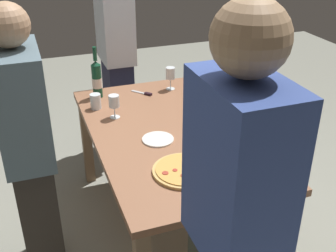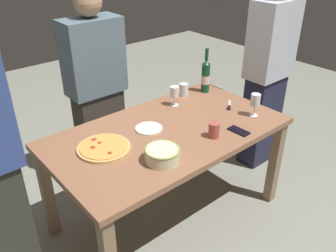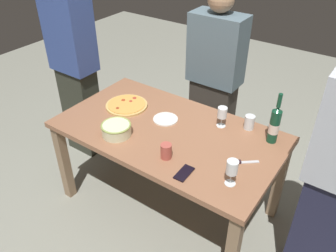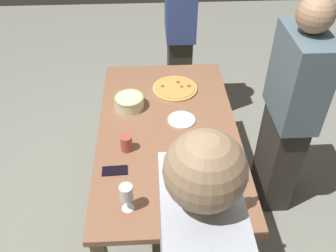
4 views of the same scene
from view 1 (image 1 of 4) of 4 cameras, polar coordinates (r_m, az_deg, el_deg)
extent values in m
plane|color=gray|center=(2.98, 0.00, -13.42)|extent=(8.00, 8.00, 0.00)
cube|color=#966345|center=(2.56, 0.00, -1.02)|extent=(1.60, 0.90, 0.04)
cube|color=#8D7053|center=(2.41, 15.61, -15.42)|extent=(0.07, 0.07, 0.71)
cube|color=#8D7053|center=(3.48, 1.95, 0.14)|extent=(0.07, 0.07, 0.71)
cube|color=#8D7053|center=(3.30, -10.91, -2.01)|extent=(0.07, 0.07, 0.71)
cylinder|color=tan|center=(2.16, 2.21, -6.08)|extent=(0.33, 0.33, 0.02)
cylinder|color=gold|center=(2.16, 2.22, -5.83)|extent=(0.30, 0.30, 0.01)
cylinder|color=#B5392B|center=(2.14, 0.96, -5.99)|extent=(0.03, 0.03, 0.00)
cylinder|color=#9C341C|center=(2.18, 4.58, -5.47)|extent=(0.02, 0.02, 0.00)
cylinder|color=#AE3D2B|center=(2.12, -0.37, -6.38)|extent=(0.03, 0.03, 0.00)
cylinder|color=#A83E1E|center=(2.10, 2.10, -6.72)|extent=(0.03, 0.03, 0.00)
cylinder|color=beige|center=(2.42, 7.77, -1.52)|extent=(0.20, 0.20, 0.08)
torus|color=#96AB53|center=(2.40, 7.83, -0.74)|extent=(0.21, 0.21, 0.01)
cylinder|color=#13432B|center=(3.01, -9.58, 6.01)|extent=(0.07, 0.07, 0.24)
cone|color=#13432B|center=(2.97, -9.78, 8.36)|extent=(0.07, 0.07, 0.03)
cylinder|color=#13432B|center=(2.95, -9.88, 9.59)|extent=(0.03, 0.03, 0.10)
cylinder|color=silver|center=(3.02, -9.56, 5.80)|extent=(0.07, 0.07, 0.07)
cylinder|color=white|center=(2.74, -7.18, 1.21)|extent=(0.07, 0.07, 0.00)
cylinder|color=white|center=(2.72, -7.23, 1.92)|extent=(0.01, 0.01, 0.07)
cylinder|color=white|center=(2.69, -7.32, 3.36)|extent=(0.07, 0.07, 0.08)
cylinder|color=maroon|center=(2.70, -7.30, 3.01)|extent=(0.06, 0.06, 0.04)
cylinder|color=white|center=(3.15, 0.33, 5.06)|extent=(0.07, 0.07, 0.00)
cylinder|color=white|center=(3.13, 0.33, 5.76)|extent=(0.01, 0.01, 0.08)
cylinder|color=white|center=(3.10, 0.33, 7.17)|extent=(0.07, 0.07, 0.09)
cylinder|color=white|center=(2.86, -9.77, 3.30)|extent=(0.07, 0.07, 0.10)
cylinder|color=#B55045|center=(2.76, 3.88, 2.73)|extent=(0.07, 0.07, 0.10)
cylinder|color=white|center=(2.45, -1.37, -1.81)|extent=(0.19, 0.19, 0.01)
cube|color=black|center=(2.95, 3.61, 3.46)|extent=(0.08, 0.15, 0.01)
cube|color=silver|center=(3.09, -3.97, 4.56)|extent=(0.11, 0.10, 0.01)
cube|color=black|center=(3.05, -2.69, 4.35)|extent=(0.06, 0.05, 0.02)
cube|color=#332E28|center=(2.58, -16.87, -11.27)|extent=(0.39, 0.20, 0.78)
cube|color=slate|center=(2.23, -19.24, 2.63)|extent=(0.45, 0.24, 0.59)
sphere|color=tan|center=(2.10, -20.96, 12.65)|extent=(0.21, 0.21, 0.21)
cube|color=#23233D|center=(3.67, -6.59, 2.63)|extent=(0.34, 0.20, 0.84)
cube|color=silver|center=(3.43, -7.26, 13.80)|extent=(0.40, 0.24, 0.63)
cube|color=#354C94|center=(1.40, 9.46, -6.22)|extent=(0.39, 0.24, 0.65)
sphere|color=tan|center=(1.21, 11.10, 11.60)|extent=(0.23, 0.23, 0.23)
camera|label=2|loc=(2.47, 54.89, 16.20)|focal=37.94mm
camera|label=3|loc=(4.07, 18.88, 29.11)|focal=36.72mm
camera|label=4|loc=(4.02, -8.78, 32.18)|focal=39.34mm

